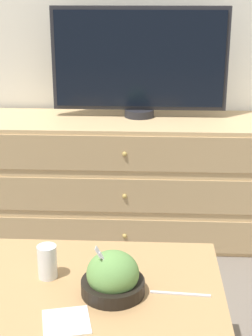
% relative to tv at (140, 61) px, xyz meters
% --- Properties ---
extents(ground_plane, '(12.00, 12.00, 0.00)m').
position_rel_tv_xyz_m(ground_plane, '(-0.09, 0.20, -0.98)').
color(ground_plane, '#70665B').
extents(dresser, '(1.68, 0.50, 0.68)m').
position_rel_tv_xyz_m(dresser, '(-0.06, -0.08, -0.64)').
color(dresser, tan).
rests_on(dresser, ground_plane).
extents(tv, '(0.94, 0.16, 0.58)m').
position_rel_tv_xyz_m(tv, '(0.00, 0.00, 0.00)').
color(tv, '#232328').
rests_on(tv, dresser).
extents(coffee_table, '(0.92, 0.64, 0.45)m').
position_rel_tv_xyz_m(coffee_table, '(-0.15, -1.34, -0.59)').
color(coffee_table, tan).
rests_on(coffee_table, ground_plane).
extents(takeout_bowl, '(0.20, 0.20, 0.17)m').
position_rel_tv_xyz_m(takeout_bowl, '(-0.05, -1.37, -0.48)').
color(takeout_bowl, black).
rests_on(takeout_bowl, coffee_table).
extents(drink_cup, '(0.06, 0.06, 0.11)m').
position_rel_tv_xyz_m(drink_cup, '(-0.27, -1.28, -0.49)').
color(drink_cup, beige).
rests_on(drink_cup, coffee_table).
extents(napkin, '(0.16, 0.16, 0.00)m').
position_rel_tv_xyz_m(napkin, '(-0.17, -1.53, -0.53)').
color(napkin, white).
rests_on(napkin, coffee_table).
extents(knife, '(0.19, 0.02, 0.01)m').
position_rel_tv_xyz_m(knife, '(0.17, -1.37, -0.53)').
color(knife, silver).
rests_on(knife, coffee_table).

